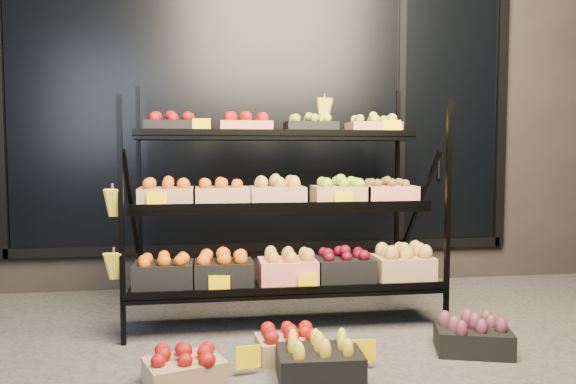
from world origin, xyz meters
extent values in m
plane|color=#514F4C|center=(0.00, 0.00, 0.00)|extent=(24.00, 24.00, 0.00)
cube|color=#2D2826|center=(0.00, 2.60, 1.75)|extent=(6.00, 2.00, 3.50)
cube|color=black|center=(0.00, 1.58, 1.55)|extent=(4.20, 0.04, 2.40)
cube|color=black|center=(0.00, 1.56, 0.34)|extent=(4.30, 0.06, 0.08)
cube|color=black|center=(2.15, 1.56, 1.55)|extent=(0.08, 0.06, 2.50)
cube|color=black|center=(1.20, 1.56, 1.55)|extent=(0.06, 0.06, 2.50)
cylinder|color=black|center=(1.55, 1.53, 1.05)|extent=(0.02, 0.02, 0.25)
cube|color=black|center=(-1.02, 0.18, 0.75)|extent=(0.03, 0.03, 1.50)
cube|color=black|center=(1.02, 0.18, 0.75)|extent=(0.03, 0.03, 1.50)
cube|color=black|center=(-1.02, 1.15, 0.83)|extent=(0.03, 0.03, 1.66)
cube|color=black|center=(1.02, 1.15, 0.83)|extent=(0.03, 0.03, 1.66)
cube|color=black|center=(0.00, 0.35, 0.27)|extent=(2.05, 0.42, 0.03)
cube|color=black|center=(0.00, 0.15, 0.30)|extent=(2.05, 0.02, 0.05)
cube|color=black|center=(0.00, 0.65, 0.77)|extent=(2.05, 0.40, 0.03)
cube|color=black|center=(0.00, 0.46, 0.80)|extent=(2.05, 0.02, 0.05)
cube|color=black|center=(0.00, 0.95, 1.27)|extent=(2.05, 0.40, 0.03)
cube|color=black|center=(0.00, 0.76, 1.30)|extent=(2.05, 0.02, 0.05)
cube|color=black|center=(-0.76, 0.95, 1.33)|extent=(0.38, 0.28, 0.11)
ellipsoid|color=#A10B0D|center=(-0.76, 0.95, 1.42)|extent=(0.32, 0.24, 0.07)
cube|color=tan|center=(-0.23, 0.95, 1.33)|extent=(0.38, 0.28, 0.11)
ellipsoid|color=#A10B0D|center=(-0.23, 0.95, 1.42)|extent=(0.32, 0.24, 0.07)
cube|color=black|center=(0.26, 0.95, 1.33)|extent=(0.38, 0.28, 0.11)
ellipsoid|color=#93BC2F|center=(0.26, 0.95, 1.42)|extent=(0.32, 0.24, 0.07)
cube|color=tan|center=(0.76, 0.95, 1.33)|extent=(0.38, 0.28, 0.11)
ellipsoid|color=#93BC2F|center=(0.76, 0.95, 1.42)|extent=(0.32, 0.24, 0.07)
cube|color=tan|center=(-0.78, 0.65, 0.85)|extent=(0.38, 0.28, 0.14)
ellipsoid|color=#DF5E0B|center=(-0.78, 0.65, 0.95)|extent=(0.32, 0.24, 0.07)
cube|color=tan|center=(-0.42, 0.65, 0.85)|extent=(0.38, 0.28, 0.14)
ellipsoid|color=#DF5E0B|center=(-0.42, 0.65, 0.95)|extent=(0.32, 0.24, 0.07)
cube|color=tan|center=(-0.03, 0.65, 0.85)|extent=(0.38, 0.28, 0.14)
ellipsoid|color=gold|center=(-0.03, 0.65, 0.95)|extent=(0.32, 0.24, 0.07)
cube|color=tan|center=(0.42, 0.65, 0.85)|extent=(0.38, 0.28, 0.14)
ellipsoid|color=#93BC2F|center=(0.42, 0.65, 0.95)|extent=(0.32, 0.24, 0.07)
cube|color=tan|center=(0.78, 0.65, 0.85)|extent=(0.38, 0.28, 0.14)
ellipsoid|color=brown|center=(0.78, 0.65, 0.95)|extent=(0.32, 0.24, 0.07)
cube|color=black|center=(-0.79, 0.35, 0.37)|extent=(0.38, 0.28, 0.18)
ellipsoid|color=#DF5E0B|center=(-0.79, 0.35, 0.49)|extent=(0.32, 0.24, 0.07)
cube|color=black|center=(-0.42, 0.35, 0.37)|extent=(0.38, 0.28, 0.18)
ellipsoid|color=#DF5E0B|center=(-0.42, 0.35, 0.49)|extent=(0.32, 0.24, 0.07)
cube|color=tan|center=(0.00, 0.35, 0.37)|extent=(0.38, 0.28, 0.18)
ellipsoid|color=gold|center=(0.00, 0.35, 0.49)|extent=(0.32, 0.24, 0.07)
cube|color=black|center=(0.37, 0.35, 0.37)|extent=(0.38, 0.28, 0.18)
ellipsoid|color=#5A0614|center=(0.37, 0.35, 0.49)|extent=(0.32, 0.24, 0.07)
cube|color=tan|center=(0.79, 0.35, 0.37)|extent=(0.38, 0.28, 0.18)
ellipsoid|color=gold|center=(0.79, 0.35, 0.49)|extent=(0.32, 0.24, 0.07)
ellipsoid|color=yellow|center=(-1.07, 0.20, 0.95)|extent=(0.14, 0.08, 0.22)
ellipsoid|color=yellow|center=(-1.07, 0.20, 0.57)|extent=(0.14, 0.08, 0.22)
ellipsoid|color=yellow|center=(0.35, 0.85, 1.57)|extent=(0.14, 0.08, 0.22)
cube|color=#FFD300|center=(-0.84, 0.50, 0.84)|extent=(0.13, 0.01, 0.12)
cube|color=#FFD300|center=(0.41, 0.50, 0.84)|extent=(0.13, 0.01, 0.12)
cube|color=#FFD300|center=(0.85, 0.80, 1.34)|extent=(0.13, 0.01, 0.12)
cube|color=#FFD300|center=(-0.55, 0.80, 1.34)|extent=(0.13, 0.01, 0.12)
cube|color=#FFD300|center=(-0.45, 0.20, 0.34)|extent=(0.13, 0.01, 0.12)
cube|color=#FFD300|center=(0.11, 0.20, 0.34)|extent=(0.13, 0.01, 0.12)
cube|color=#FFD300|center=(-0.32, -0.40, 0.06)|extent=(0.13, 0.01, 0.12)
cube|color=#FFD300|center=(0.30, -0.40, 0.06)|extent=(0.13, 0.01, 0.12)
cube|color=tan|center=(-0.64, -0.46, 0.06)|extent=(0.44, 0.38, 0.13)
ellipsoid|color=#A10B0D|center=(-0.64, -0.46, 0.16)|extent=(0.37, 0.32, 0.07)
cube|color=black|center=(0.04, -0.49, 0.07)|extent=(0.44, 0.33, 0.15)
ellipsoid|color=yellow|center=(0.04, -0.49, 0.18)|extent=(0.37, 0.28, 0.07)
cube|color=tan|center=(-0.07, -0.18, 0.06)|extent=(0.37, 0.29, 0.12)
ellipsoid|color=#A10B0D|center=(-0.07, -0.18, 0.15)|extent=(0.31, 0.24, 0.07)
cube|color=black|center=(1.00, -0.24, 0.07)|extent=(0.49, 0.41, 0.14)
ellipsoid|color=brown|center=(1.00, -0.24, 0.17)|extent=(0.41, 0.35, 0.07)
camera|label=1|loc=(-0.54, -3.24, 1.16)|focal=35.00mm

